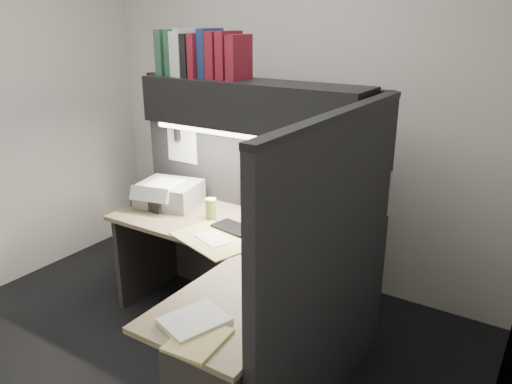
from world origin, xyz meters
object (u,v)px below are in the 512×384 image
notebook_stack (157,200)px  desk (222,320)px  monitor (275,191)px  coffee_cup (211,210)px  printer (169,194)px  overhead_shelf (251,105)px  keyboard (245,232)px  telephone (317,224)px

notebook_stack → desk: bearing=-29.8°
desk → monitor: bearing=98.5°
coffee_cup → printer: printer is taller
desk → notebook_stack: bearing=150.2°
desk → overhead_shelf: (-0.30, 0.75, 1.06)m
printer → notebook_stack: size_ratio=1.42×
keyboard → printer: 0.78m
monitor → telephone: (0.28, 0.07, -0.19)m
coffee_cup → notebook_stack: bearing=-179.0°
coffee_cup → keyboard: bearing=-14.8°
coffee_cup → monitor: bearing=19.8°
overhead_shelf → printer: overhead_shelf is taller
keyboard → notebook_stack: (-0.83, 0.08, 0.03)m
desk → monitor: (-0.11, 0.74, 0.52)m
desk → monitor: 0.91m
desk → printer: size_ratio=4.10×
keyboard → notebook_stack: 0.83m
overhead_shelf → desk: bearing=-68.2°
monitor → overhead_shelf: bearing=-170.4°
telephone → notebook_stack: 1.20m
overhead_shelf → telephone: (0.47, 0.05, -0.72)m
desk → telephone: size_ratio=7.16×
monitor → telephone: monitor is taller
monitor → printer: monitor is taller
coffee_cup → telephone: bearing=17.2°
keyboard → printer: (-0.76, 0.15, 0.07)m
overhead_shelf → coffee_cup: size_ratio=11.60×
overhead_shelf → coffee_cup: 0.76m
overhead_shelf → printer: 0.95m
monitor → telephone: 0.34m
overhead_shelf → keyboard: bearing=-65.6°
printer → notebook_stack: printer is taller
desk → keyboard: keyboard is taller
monitor → notebook_stack: bearing=-156.0°
desk → notebook_stack: (-1.01, 0.58, 0.33)m
coffee_cup → notebook_stack: size_ratio=0.46×
desk → coffee_cup: bearing=131.6°
coffee_cup → notebook_stack: 0.49m
printer → keyboard: bearing=-24.0°
desk → overhead_shelf: size_ratio=1.10×
desk → keyboard: bearing=110.4°
overhead_shelf → telephone: 0.86m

